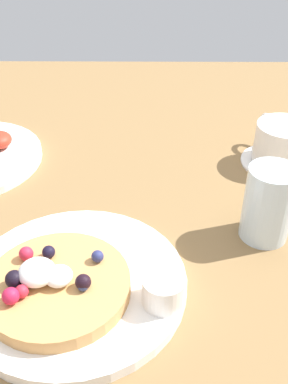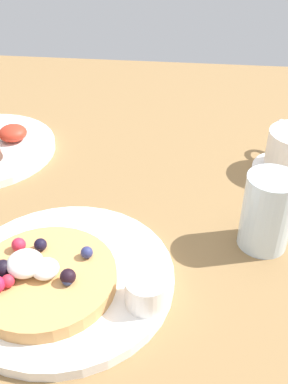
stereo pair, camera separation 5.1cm
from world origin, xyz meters
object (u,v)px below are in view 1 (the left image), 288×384
object	(u,v)px
water_glass	(268,204)
coffee_saucer	(279,162)
pancake_plate	(75,283)
coffee_cup	(283,142)
syrup_ramekin	(163,290)

from	to	relation	value
water_glass	coffee_saucer	bearing A→B (deg)	70.12
pancake_plate	coffee_saucer	xyz separation A→B (cm)	(28.89, 26.59, -0.33)
pancake_plate	water_glass	size ratio (longest dim) A/B	2.52
pancake_plate	coffee_cup	world-z (taller)	coffee_cup
coffee_saucer	water_glass	world-z (taller)	water_glass
coffee_saucer	water_glass	distance (cm)	19.00
syrup_ramekin	pancake_plate	bearing A→B (deg)	162.62
pancake_plate	syrup_ramekin	bearing A→B (deg)	-17.38
pancake_plate	water_glass	distance (cm)	24.79
syrup_ramekin	water_glass	xyz separation A→B (cm)	(13.05, 12.23, 1.86)
syrup_ramekin	coffee_cup	world-z (taller)	coffee_cup
syrup_ramekin	coffee_saucer	size ratio (longest dim) A/B	0.37
pancake_plate	coffee_saucer	distance (cm)	39.26
syrup_ramekin	coffee_cup	size ratio (longest dim) A/B	0.38
syrup_ramekin	water_glass	distance (cm)	17.98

